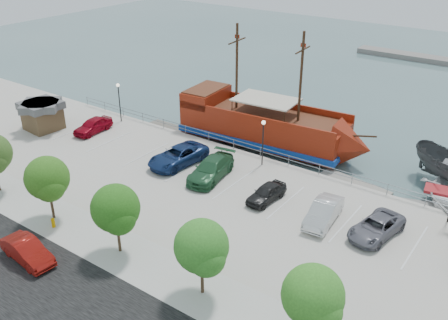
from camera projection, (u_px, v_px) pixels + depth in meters
The scene contains 23 objects.
ground at pixel (220, 205), 40.72m from camera, with size 160.00×160.00×0.00m, color #436365.
street at pixel (56, 309), 28.62m from camera, with size 100.00×8.00×0.04m, color black.
sidewalk at pixel (131, 256), 32.98m from camera, with size 100.00×4.00×0.05m, color #B1B0AA.
seawall_railing at pixel (270, 154), 45.73m from camera, with size 50.00×0.06×1.00m.
pirate_ship at pixel (276, 129), 49.62m from camera, with size 20.05×6.89×12.53m.
dock_west at pixel (176, 131), 53.88m from camera, with size 7.38×2.11×0.42m, color #676358.
dock_mid at pixel (354, 185), 43.31m from camera, with size 6.47×1.85×0.37m, color gray.
dock_east at pixel (446, 212), 39.32m from camera, with size 7.07×2.02×0.40m, color gray.
shed at pixel (42, 115), 51.80m from camera, with size 3.89×3.89×2.98m.
street_sedan at pixel (27, 251), 32.33m from camera, with size 1.54×4.42×1.46m, color maroon.
fire_hydrant at pixel (53, 222), 35.85m from camera, with size 0.28×0.28×0.80m.
lamp_post_left at pixel (119, 96), 53.08m from camera, with size 0.36×0.36×4.28m.
lamp_post_mid at pixel (263, 135), 43.70m from camera, with size 0.36×0.36×4.28m.
tree_c at pixel (48, 180), 35.56m from camera, with size 3.30×3.20×5.00m.
tree_d at pixel (116, 211), 31.92m from camera, with size 3.30×3.20×5.00m.
tree_e at pixel (203, 249), 28.27m from camera, with size 3.30×3.20×5.00m.
tree_f at pixel (315, 299), 24.62m from camera, with size 3.30×3.20×5.00m.
parked_car_a at pixel (93, 125), 51.32m from camera, with size 1.80×4.47×1.52m, color maroon.
parked_car_c at pixel (178, 156), 44.75m from camera, with size 2.74×5.94×1.65m, color navy.
parked_car_d at pixel (211, 169), 42.45m from camera, with size 2.34×5.75×1.67m, color #285D37.
parked_car_e at pixel (266, 193), 39.13m from camera, with size 1.59×3.95×1.35m, color black.
parked_car_f at pixel (323, 212), 36.39m from camera, with size 1.67×4.78×1.57m, color silver.
parked_car_g at pixel (376, 227), 34.85m from camera, with size 2.29×4.96×1.38m, color slate.
Camera 1 is at (20.55, -28.14, 20.40)m, focal length 40.00 mm.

